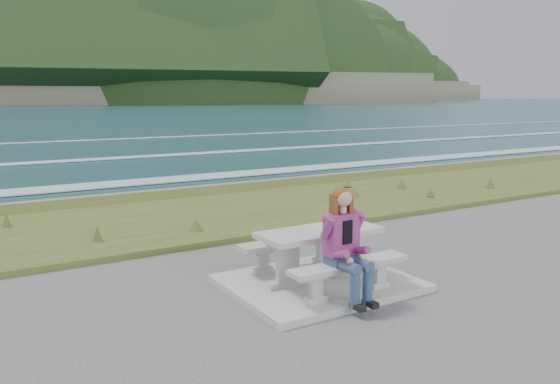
{
  "coord_description": "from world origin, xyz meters",
  "views": [
    {
      "loc": [
        -4.42,
        -6.21,
        2.74
      ],
      "look_at": [
        0.06,
        1.2,
        1.21
      ],
      "focal_mm": 35.0,
      "sensor_mm": 36.0,
      "label": 1
    }
  ],
  "objects": [
    {
      "name": "concrete_slab",
      "position": [
        0.0,
        0.0,
        0.05
      ],
      "size": [
        2.6,
        2.1,
        0.1
      ],
      "primitive_type": "cube",
      "color": "#A9A9A3",
      "rests_on": "ground"
    },
    {
      "name": "picnic_table",
      "position": [
        0.0,
        0.0,
        0.68
      ],
      "size": [
        1.8,
        0.75,
        0.75
      ],
      "color": "#A9A9A3",
      "rests_on": "concrete_slab"
    },
    {
      "name": "bench_landward",
      "position": [
        0.0,
        -0.7,
        0.45
      ],
      "size": [
        1.8,
        0.35,
        0.45
      ],
      "color": "#A9A9A3",
      "rests_on": "concrete_slab"
    },
    {
      "name": "bench_seaward",
      "position": [
        0.0,
        0.7,
        0.45
      ],
      "size": [
        1.8,
        0.35,
        0.45
      ],
      "color": "#A9A9A3",
      "rests_on": "concrete_slab"
    },
    {
      "name": "grass_verge",
      "position": [
        0.0,
        5.0,
        0.0
      ],
      "size": [
        160.0,
        4.5,
        0.22
      ],
      "primitive_type": "cube",
      "color": "#354B1C",
      "rests_on": "ground"
    },
    {
      "name": "shore_drop",
      "position": [
        0.0,
        7.9,
        0.0
      ],
      "size": [
        160.0,
        0.8,
        2.2
      ],
      "primitive_type": "cube",
      "color": "#635A4A",
      "rests_on": "ground"
    },
    {
      "name": "ocean",
      "position": [
        0.0,
        25.09,
        -1.74
      ],
      "size": [
        1600.0,
        1600.0,
        0.09
      ],
      "color": "#1D4653",
      "rests_on": "ground"
    },
    {
      "name": "headland_range",
      "position": [
        190.4,
        398.39,
        9.91
      ],
      "size": [
        729.83,
        363.95,
        187.6
      ],
      "color": "#635A4A",
      "rests_on": "ground"
    },
    {
      "name": "seated_woman",
      "position": [
        -0.13,
        -0.84,
        0.64
      ],
      "size": [
        0.43,
        0.75,
        1.48
      ],
      "rotation": [
        0.0,
        0.0,
        0.0
      ],
      "color": "navy",
      "rests_on": "concrete_slab"
    }
  ]
}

